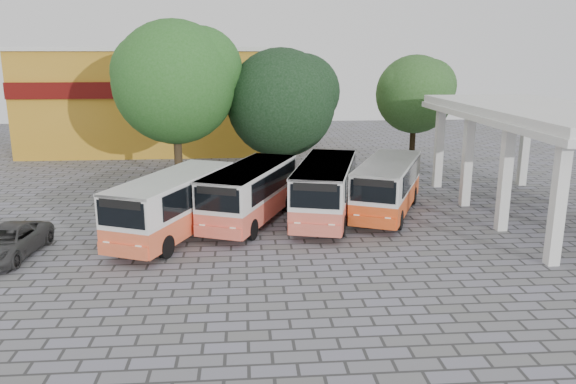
{
  "coord_description": "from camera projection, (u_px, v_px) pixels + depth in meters",
  "views": [
    {
      "loc": [
        -3.78,
        -21.77,
        7.82
      ],
      "look_at": [
        -1.73,
        3.74,
        1.5
      ],
      "focal_mm": 35.0,
      "sensor_mm": 36.0,
      "label": 1
    }
  ],
  "objects": [
    {
      "name": "parked_car",
      "position": [
        7.0,
        242.0,
        22.04
      ],
      "size": [
        2.52,
        4.67,
        1.24
      ],
      "primitive_type": "imported",
      "rotation": [
        0.0,
        0.0,
        -0.11
      ],
      "color": "#353535",
      "rests_on": "ground"
    },
    {
      "name": "shophouse_block",
      "position": [
        156.0,
        99.0,
        46.53
      ],
      "size": [
        20.4,
        10.4,
        8.3
      ],
      "color": "#BA831D",
      "rests_on": "ground"
    },
    {
      "name": "terminal_shelter",
      "position": [
        543.0,
        116.0,
        26.74
      ],
      "size": [
        6.8,
        15.8,
        5.4
      ],
      "color": "silver",
      "rests_on": "ground"
    },
    {
      "name": "tree_middle",
      "position": [
        282.0,
        99.0,
        34.94
      ],
      "size": [
        7.11,
        6.77,
        8.23
      ],
      "color": "#3C2510",
      "rests_on": "ground"
    },
    {
      "name": "tree_right",
      "position": [
        416.0,
        92.0,
        38.03
      ],
      "size": [
        5.54,
        5.28,
        7.79
      ],
      "color": "black",
      "rests_on": "ground"
    },
    {
      "name": "ground",
      "position": [
        337.0,
        248.0,
        23.24
      ],
      "size": [
        90.0,
        90.0,
        0.0
      ],
      "primitive_type": "plane",
      "color": "slate",
      "rests_on": "ground"
    },
    {
      "name": "bus_centre_left",
      "position": [
        250.0,
        191.0,
        26.41
      ],
      "size": [
        4.9,
        7.97,
        2.68
      ],
      "rotation": [
        0.0,
        0.0,
        -0.39
      ],
      "color": "#F1624A",
      "rests_on": "ground"
    },
    {
      "name": "bus_centre_right",
      "position": [
        325.0,
        187.0,
        26.89
      ],
      "size": [
        4.24,
        8.17,
        2.79
      ],
      "rotation": [
        0.0,
        0.0,
        -0.26
      ],
      "color": "#E0604B",
      "rests_on": "ground"
    },
    {
      "name": "bus_far_left",
      "position": [
        173.0,
        202.0,
        24.26
      ],
      "size": [
        5.1,
        8.11,
        2.73
      ],
      "rotation": [
        0.0,
        0.0,
        -0.41
      ],
      "color": "#EA5F35",
      "rests_on": "ground"
    },
    {
      "name": "tree_left",
      "position": [
        176.0,
        78.0,
        33.28
      ],
      "size": [
        7.7,
        7.33,
        9.84
      ],
      "color": "#483722",
      "rests_on": "ground"
    },
    {
      "name": "bus_far_right",
      "position": [
        388.0,
        184.0,
        27.78
      ],
      "size": [
        5.1,
        7.98,
        2.68
      ],
      "rotation": [
        0.0,
        0.0,
        -0.42
      ],
      "color": "#E14C17",
      "rests_on": "ground"
    }
  ]
}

